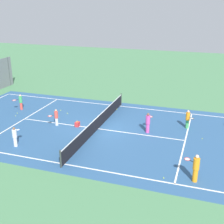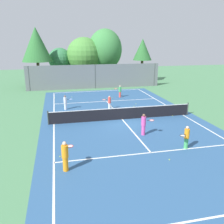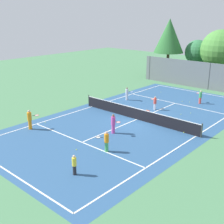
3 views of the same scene
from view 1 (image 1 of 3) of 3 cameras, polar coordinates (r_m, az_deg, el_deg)
ground_plane at (r=22.51m, az=-2.66°, el=-3.21°), size 80.00×80.00×0.00m
court_surface at (r=22.51m, az=-2.66°, el=-3.21°), size 13.00×25.00×0.01m
tennis_net at (r=22.31m, az=-2.68°, el=-2.01°), size 11.90×0.10×1.10m
player_0 at (r=27.49m, az=-17.00°, el=1.87°), size 0.80×0.72×1.36m
player_1 at (r=21.73m, az=6.84°, el=-2.00°), size 0.90×0.40×1.51m
player_2 at (r=20.58m, az=-17.98°, el=-4.42°), size 0.88×0.47×1.36m
player_3 at (r=23.25m, az=-10.60°, el=-0.97°), size 0.83×0.63×1.30m
player_4 at (r=16.47m, az=15.62°, el=-10.17°), size 0.68×0.88×1.57m
player_6 at (r=23.03m, az=14.21°, el=-1.31°), size 0.83×0.70×1.42m
ball_crate at (r=22.99m, az=-6.61°, el=-2.32°), size 0.37×0.30×0.43m
tennis_ball_0 at (r=26.79m, az=-17.56°, el=-0.20°), size 0.07×0.07×0.07m
tennis_ball_1 at (r=16.74m, az=9.80°, el=-12.26°), size 0.07×0.07×0.07m
tennis_ball_2 at (r=25.76m, az=-8.47°, el=-0.25°), size 0.07×0.07×0.07m
tennis_ball_3 at (r=26.59m, az=-9.76°, el=0.33°), size 0.07×0.07×0.07m
tennis_ball_4 at (r=26.44m, az=0.92°, el=0.52°), size 0.07×0.07×0.07m
tennis_ball_5 at (r=26.15m, az=-17.90°, el=-0.73°), size 0.07×0.07×0.07m
tennis_ball_6 at (r=21.77m, az=16.78°, el=-4.86°), size 0.07×0.07×0.07m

